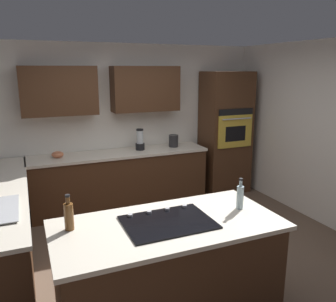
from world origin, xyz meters
TOP-DOWN VIEW (x-y plane):
  - ground_plane at (0.00, 0.00)m, footprint 14.00×14.00m
  - wall_back at (0.07, -2.04)m, footprint 6.00×0.44m
  - wall_left at (-2.45, -0.30)m, footprint 0.10×4.00m
  - lower_cabinets_back at (0.10, -1.72)m, footprint 2.80×0.60m
  - countertop_back at (0.10, -1.72)m, footprint 2.84×0.64m
  - lower_cabinets_side at (1.82, -0.55)m, footprint 0.60×2.90m
  - island_base at (0.40, 0.95)m, footprint 1.90×0.88m
  - island_top at (0.40, 0.95)m, footprint 1.98×0.96m
  - wall_oven at (-1.85, -1.72)m, footprint 0.80×0.66m
  - cooktop at (0.40, 0.94)m, footprint 0.76×0.56m
  - blender at (-0.25, -1.76)m, footprint 0.15×0.15m
  - mixing_bowl at (1.05, -1.76)m, footprint 0.18×0.18m
  - kettle at (-0.85, -1.76)m, footprint 0.16×0.16m
  - oil_bottle at (1.20, 0.75)m, footprint 0.08×0.08m
  - second_bottle at (-0.35, 0.93)m, footprint 0.07×0.07m

SIDE VIEW (x-z plane):
  - ground_plane at x=0.00m, z-range 0.00..0.00m
  - lower_cabinets_back at x=0.10m, z-range 0.00..0.86m
  - lower_cabinets_side at x=1.82m, z-range 0.00..0.86m
  - island_base at x=0.40m, z-range 0.00..0.86m
  - countertop_back at x=0.10m, z-range 0.86..0.90m
  - island_top at x=0.40m, z-range 0.86..0.90m
  - cooktop at x=0.40m, z-range 0.89..0.92m
  - mixing_bowl at x=1.05m, z-range 0.90..1.00m
  - kettle at x=-0.85m, z-range 0.90..1.10m
  - second_bottle at x=-0.35m, z-range 0.87..1.17m
  - oil_bottle at x=1.20m, z-range 0.87..1.18m
  - blender at x=-0.25m, z-range 0.88..1.22m
  - wall_oven at x=-1.85m, z-range 0.00..2.16m
  - wall_left at x=-2.45m, z-range 0.00..2.60m
  - wall_back at x=0.07m, z-range 0.15..2.75m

